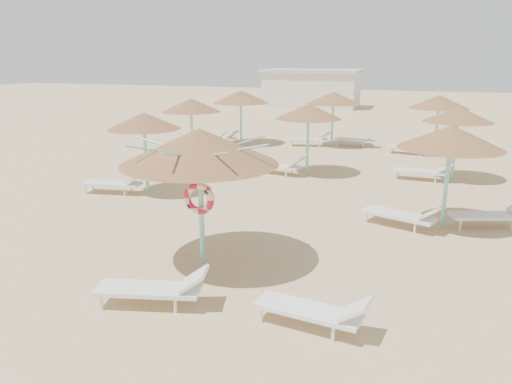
% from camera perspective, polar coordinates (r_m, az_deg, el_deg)
% --- Properties ---
extents(ground, '(120.00, 120.00, 0.00)m').
position_cam_1_polar(ground, '(10.64, -5.41, -9.01)').
color(ground, tan).
rests_on(ground, ground).
extents(main_palapa, '(3.29, 3.29, 2.95)m').
position_cam_1_polar(main_palapa, '(10.32, -6.48, 5.13)').
color(main_palapa, '#7CD7CF').
rests_on(main_palapa, ground).
extents(lounger_main_a, '(2.10, 1.09, 0.73)m').
position_cam_1_polar(lounger_main_a, '(9.27, -11.39, -10.68)').
color(lounger_main_a, white).
rests_on(lounger_main_a, ground).
extents(lounger_main_b, '(1.98, 0.83, 0.70)m').
position_cam_1_polar(lounger_main_b, '(8.46, 6.83, -13.28)').
color(lounger_main_b, white).
rests_on(lounger_main_b, ground).
extents(palapa_field, '(20.32, 13.86, 2.72)m').
position_cam_1_polar(palapa_field, '(19.40, 13.41, 8.77)').
color(palapa_field, '#7CD7CF').
rests_on(palapa_field, ground).
extents(service_hut, '(8.40, 4.40, 3.25)m').
position_cam_1_polar(service_hut, '(45.02, 6.36, 11.72)').
color(service_hut, silver).
rests_on(service_hut, ground).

